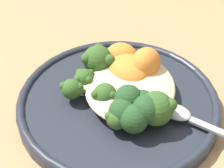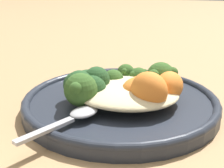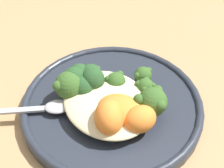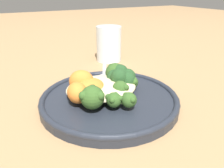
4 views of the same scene
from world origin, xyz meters
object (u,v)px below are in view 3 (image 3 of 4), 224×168
(broccoli_stalk_3, at_px, (115,88))
(spoon, at_px, (49,107))
(broccoli_stalk_0, at_px, (149,103))
(broccoli_stalk_5, at_px, (77,91))
(quinoa_mound, at_px, (107,102))
(broccoli_stalk_2, at_px, (135,87))
(plate, at_px, (112,104))
(sweet_potato_chunk_2, at_px, (109,117))
(kale_tuft, at_px, (84,79))
(sweet_potato_chunk_0, at_px, (120,110))
(broccoli_stalk_4, at_px, (97,85))
(broccoli_stalk_1, at_px, (133,96))
(sweet_potato_chunk_1, at_px, (140,119))

(broccoli_stalk_3, distance_m, spoon, 0.10)
(broccoli_stalk_0, xyz_separation_m, broccoli_stalk_5, (0.08, 0.07, -0.00))
(quinoa_mound, height_order, broccoli_stalk_3, broccoli_stalk_3)
(quinoa_mound, bearing_deg, broccoli_stalk_0, -131.43)
(broccoli_stalk_2, distance_m, broccoli_stalk_5, 0.09)
(plate, distance_m, broccoli_stalk_3, 0.03)
(sweet_potato_chunk_2, bearing_deg, kale_tuft, -6.63)
(broccoli_stalk_5, bearing_deg, broccoli_stalk_2, -134.70)
(broccoli_stalk_2, distance_m, sweet_potato_chunk_0, 0.06)
(broccoli_stalk_3, xyz_separation_m, broccoli_stalk_4, (0.02, 0.02, -0.00))
(broccoli_stalk_0, distance_m, broccoli_stalk_5, 0.11)
(broccoli_stalk_0, relative_size, broccoli_stalk_2, 0.74)
(quinoa_mound, relative_size, broccoli_stalk_1, 1.40)
(broccoli_stalk_0, height_order, kale_tuft, kale_tuft)
(sweet_potato_chunk_1, bearing_deg, broccoli_stalk_0, -58.72)
(broccoli_stalk_1, bearing_deg, kale_tuft, 118.53)
(broccoli_stalk_3, bearing_deg, broccoli_stalk_5, 110.91)
(spoon, bearing_deg, plate, -173.12)
(broccoli_stalk_4, relative_size, kale_tuft, 1.80)
(sweet_potato_chunk_2, bearing_deg, sweet_potato_chunk_1, -122.24)
(broccoli_stalk_5, distance_m, sweet_potato_chunk_2, 0.07)
(quinoa_mound, relative_size, broccoli_stalk_0, 1.71)
(broccoli_stalk_4, bearing_deg, broccoli_stalk_2, -113.93)
(broccoli_stalk_1, xyz_separation_m, broccoli_stalk_4, (0.05, 0.03, -0.00))
(broccoli_stalk_3, distance_m, broccoli_stalk_5, 0.06)
(broccoli_stalk_5, height_order, kale_tuft, same)
(sweet_potato_chunk_1, bearing_deg, broccoli_stalk_1, -25.48)
(broccoli_stalk_4, height_order, spoon, broccoli_stalk_4)
(quinoa_mound, height_order, kale_tuft, kale_tuft)
(plate, height_order, broccoli_stalk_3, broccoli_stalk_3)
(broccoli_stalk_0, relative_size, broccoli_stalk_3, 1.11)
(sweet_potato_chunk_2, xyz_separation_m, kale_tuft, (0.09, -0.01, -0.00))
(plate, height_order, broccoli_stalk_0, broccoli_stalk_0)
(kale_tuft, relative_size, spoon, 0.59)
(plate, distance_m, quinoa_mound, 0.03)
(broccoli_stalk_2, xyz_separation_m, broccoli_stalk_3, (0.01, 0.03, 0.00))
(broccoli_stalk_2, bearing_deg, sweet_potato_chunk_0, -166.50)
(broccoli_stalk_3, bearing_deg, sweet_potato_chunk_0, -162.50)
(broccoli_stalk_4, xyz_separation_m, sweet_potato_chunk_2, (-0.07, 0.02, 0.01))
(broccoli_stalk_1, xyz_separation_m, sweet_potato_chunk_1, (-0.05, 0.02, 0.01))
(plate, xyz_separation_m, broccoli_stalk_2, (-0.00, -0.04, 0.02))
(broccoli_stalk_4, xyz_separation_m, broccoli_stalk_5, (-0.00, 0.04, 0.01))
(broccoli_stalk_5, bearing_deg, broccoli_stalk_4, -110.79)
(broccoli_stalk_1, height_order, kale_tuft, kale_tuft)
(kale_tuft, bearing_deg, broccoli_stalk_4, -131.06)
(broccoli_stalk_1, distance_m, broccoli_stalk_4, 0.06)
(quinoa_mound, height_order, spoon, quinoa_mound)
(broccoli_stalk_3, bearing_deg, quinoa_mound, 166.99)
(spoon, bearing_deg, broccoli_stalk_2, -169.28)
(broccoli_stalk_1, bearing_deg, plate, 131.10)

